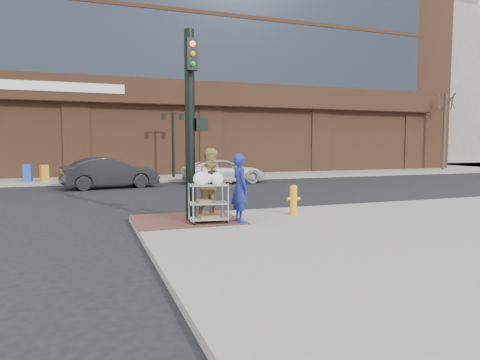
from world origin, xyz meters
name	(u,v)px	position (x,y,z in m)	size (l,w,h in m)	color
ground	(217,230)	(0.00, 0.00, 0.00)	(220.00, 220.00, 0.00)	black
sidewalk_far	(243,164)	(12.50, 32.00, 0.07)	(65.00, 36.00, 0.15)	gray
brick_curb_ramp	(186,219)	(-0.60, 0.90, 0.16)	(2.80, 2.40, 0.01)	#572D29
bank_building	(172,17)	(5.00, 31.00, 14.15)	(42.00, 26.00, 28.00)	brown
filler_block	(414,95)	(40.00, 38.00, 9.00)	(14.00, 20.00, 18.00)	slate
bare_tree_a	(446,93)	(24.00, 16.50, 6.27)	(1.80, 1.80, 7.20)	#382B21
lamp_post	(173,137)	(2.00, 16.00, 2.62)	(1.32, 0.22, 4.00)	black
traffic_signal_pole	(191,119)	(-0.48, 0.77, 2.83)	(0.61, 0.51, 5.00)	black
woman_blue	(240,188)	(0.65, 0.08, 1.05)	(0.65, 0.43, 1.79)	navy
pedestrian_tan	(213,184)	(0.09, 0.70, 1.12)	(0.94, 0.73, 1.93)	tan
sedan_dark	(110,173)	(-2.00, 11.73, 0.76)	(1.61, 4.62, 1.52)	black
minivan_white	(224,171)	(4.20, 12.57, 0.65)	(2.17, 4.70, 1.31)	silver
utility_cart	(208,199)	(-0.17, 0.23, 0.77)	(1.05, 0.67, 1.36)	gray
fire_hydrant	(293,199)	(2.50, 0.68, 0.59)	(0.41, 0.29, 0.87)	#EFA714
newsbox_yellow	(44,173)	(-5.23, 14.93, 0.60)	(0.38, 0.35, 0.91)	#C49115
newsbox_blue	(28,173)	(-6.07, 15.15, 0.62)	(0.40, 0.36, 0.95)	#1C45B6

